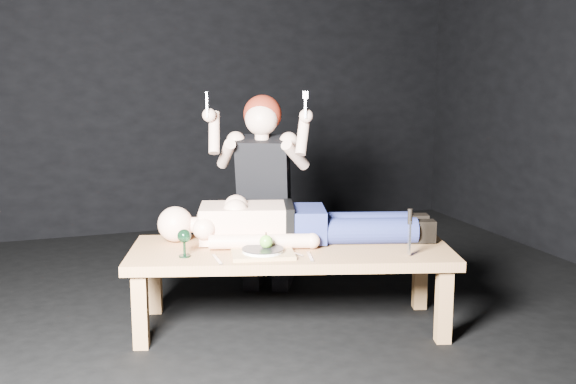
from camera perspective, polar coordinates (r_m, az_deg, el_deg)
The scene contains 13 objects.
ground at distance 3.91m, azimuth -1.65°, elevation -11.05°, with size 5.00×5.00×0.00m, color black.
back_wall at distance 6.07m, azimuth -8.92°, elevation 10.95°, with size 5.00×5.00×0.00m, color black.
table at distance 3.84m, azimuth 0.25°, elevation -7.85°, with size 1.74×0.65×0.45m, color #A86E47.
lying_man at distance 3.90m, azimuth 0.87°, elevation -2.21°, with size 1.67×0.51×0.25m, color beige, non-canonical shape.
kneeling_woman at distance 4.33m, azimuth -1.87°, elevation -0.02°, with size 0.69×0.77×1.29m, color black, non-canonical shape.
serving_tray at distance 3.63m, azimuth -2.09°, elevation -5.10°, with size 0.32×0.23×0.02m, color tan.
plate at distance 3.62m, azimuth -2.09°, elevation -4.83°, with size 0.22×0.22×0.02m, color white.
apple at distance 3.63m, azimuth -1.82°, elevation -4.10°, with size 0.07×0.07×0.07m, color #59A82F.
goblet at distance 3.62m, azimuth -8.53°, elevation -4.18°, with size 0.07×0.07×0.15m, color black, non-canonical shape.
fork_flat at distance 3.56m, azimuth -5.86°, elevation -5.55°, with size 0.02×0.18×0.01m, color #B2B2B7.
knife_flat at distance 3.60m, azimuth 1.82°, elevation -5.34°, with size 0.02×0.18×0.01m, color #B2B2B7.
spoon_flat at distance 3.67m, azimuth 0.27°, elevation -5.00°, with size 0.02×0.18×0.01m, color #B2B2B7.
carving_knife at distance 3.64m, azimuth 9.97°, elevation -3.31°, with size 0.03×0.04×0.25m, color #B2B2B7, non-canonical shape.
Camera 1 is at (-1.08, -3.47, 1.43)m, focal length 43.19 mm.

